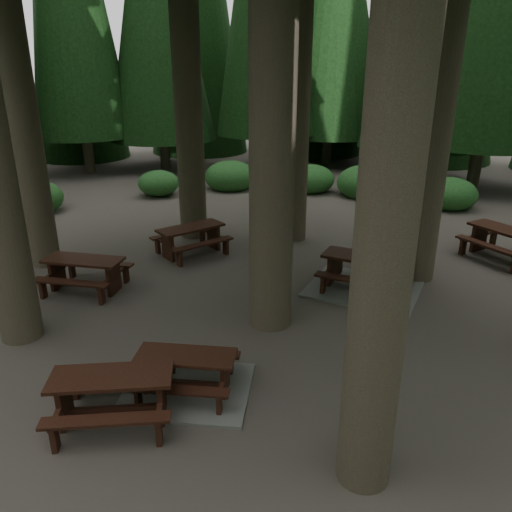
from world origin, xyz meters
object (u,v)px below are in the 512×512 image
Objects in this scene: picnic_table_e at (112,390)px; picnic_table_c at (364,278)px; picnic_table_b at (191,236)px; picnic_table_f at (84,269)px; picnic_table_d at (505,239)px; picnic_table_a at (187,379)px.

picnic_table_c is at bearing 39.44° from picnic_table_e.
picnic_table_f is at bearing -170.07° from picnic_table_b.
picnic_table_e is at bearing -83.16° from picnic_table_d.
picnic_table_e reaches higher than picnic_table_a.
picnic_table_b reaches higher than picnic_table_a.
picnic_table_d is at bearing 43.85° from picnic_table_a.
picnic_table_e is 1.01× the size of picnic_table_f.
picnic_table_c reaches higher than picnic_table_b.
picnic_table_d reaches higher than picnic_table_f.
picnic_table_c is (4.86, 0.51, -0.23)m from picnic_table_b.
picnic_table_a is at bearing -41.62° from picnic_table_f.
picnic_table_e is (-1.13, -6.33, 0.21)m from picnic_table_c.
picnic_table_f is at bearing 107.09° from picnic_table_e.
picnic_table_f is at bearing -153.99° from picnic_table_c.
picnic_table_f is at bearing 133.19° from picnic_table_a.
picnic_table_e is (-0.41, -1.11, 0.28)m from picnic_table_a.
picnic_table_d is (7.10, 4.51, 0.03)m from picnic_table_b.
picnic_table_a is at bearing -106.99° from picnic_table_c.
picnic_table_d is at bearing 31.48° from picnic_table_e.
picnic_table_b reaches higher than picnic_table_f.
picnic_table_f is (-5.26, -3.70, 0.22)m from picnic_table_c.
picnic_table_c is 1.23× the size of picnic_table_e.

